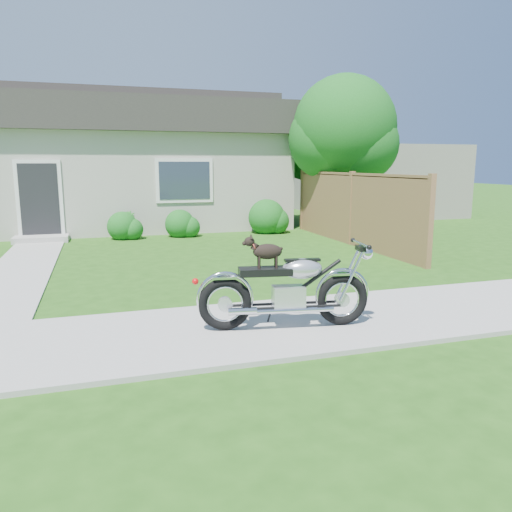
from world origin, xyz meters
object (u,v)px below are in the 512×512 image
(fence, at_px, (351,209))
(potted_plant_right, at_px, (127,225))
(house, at_px, (95,162))
(tree_near, at_px, (349,132))
(tree_far, at_px, (325,142))
(motorcycle_with_dog, at_px, (288,288))

(fence, relative_size, potted_plant_right, 8.62)
(house, relative_size, potted_plant_right, 16.42)
(fence, relative_size, tree_near, 1.40)
(house, relative_size, fence, 1.90)
(tree_near, height_order, potted_plant_right, tree_near)
(house, relative_size, tree_far, 2.84)
(house, bearing_deg, tree_near, -28.99)
(tree_far, height_order, potted_plant_right, tree_far)
(motorcycle_with_dog, bearing_deg, house, 109.75)
(house, xyz_separation_m, potted_plant_right, (0.78, -3.44, -1.77))
(tree_far, xyz_separation_m, potted_plant_right, (-7.00, -2.06, -2.46))
(house, relative_size, motorcycle_with_dog, 5.69)
(potted_plant_right, xyz_separation_m, motorcycle_with_dog, (1.46, -8.76, 0.17))
(house, height_order, motorcycle_with_dog, house)
(house, bearing_deg, fence, -44.74)
(motorcycle_with_dog, bearing_deg, potted_plant_right, 108.81)
(house, height_order, potted_plant_right, house)
(tree_far, distance_m, motorcycle_with_dog, 12.37)
(tree_near, xyz_separation_m, motorcycle_with_dog, (-5.07, -8.15, -2.47))
(tree_near, relative_size, motorcycle_with_dog, 2.13)
(fence, distance_m, tree_near, 3.19)
(fence, distance_m, motorcycle_with_dog, 7.21)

